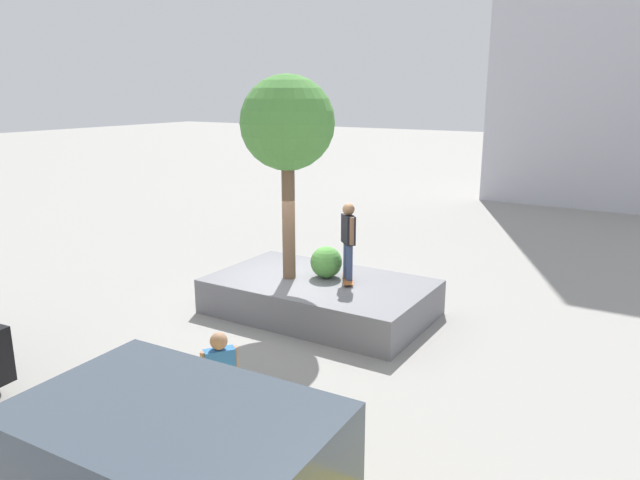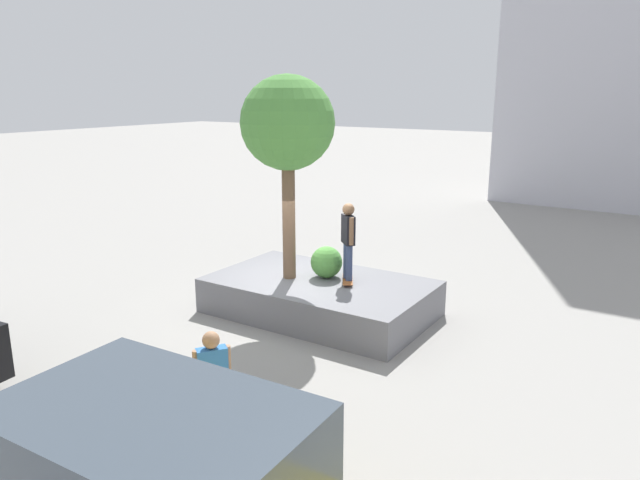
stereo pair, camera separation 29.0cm
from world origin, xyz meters
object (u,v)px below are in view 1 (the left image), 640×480
plaza_tree (287,125)px  passerby_with_bag (220,377)px  planter_ledge (320,297)px  skateboard (348,279)px  skateboarder (348,236)px

plaza_tree → passerby_with_bag: (-1.98, 4.62, -3.16)m
planter_ledge → skateboard: bearing=-161.3°
plaza_tree → skateboarder: bearing=-162.2°
skateboarder → planter_ledge: bearing=18.7°
skateboard → passerby_with_bag: 5.07m
planter_ledge → plaza_tree: 3.75m
planter_ledge → plaza_tree: plaza_tree is taller
skateboarder → passerby_with_bag: 5.15m
planter_ledge → passerby_with_bag: (-1.31, 4.82, 0.53)m
planter_ledge → skateboarder: bearing=-161.3°
skateboarder → passerby_with_bag: (-0.73, 5.02, -0.89)m
planter_ledge → skateboard: skateboard is taller
plaza_tree → skateboard: size_ratio=5.46×
planter_ledge → passerby_with_bag: 5.02m
planter_ledge → skateboarder: 1.54m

